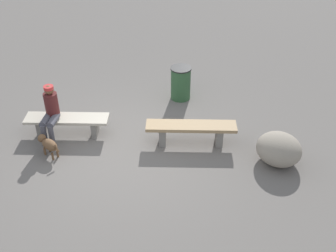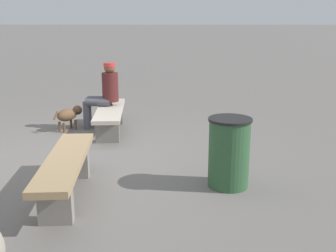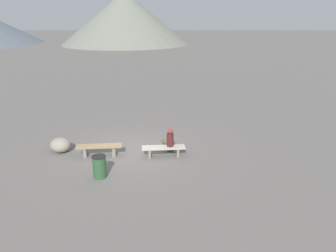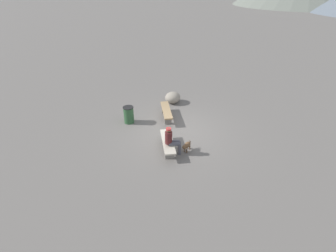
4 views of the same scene
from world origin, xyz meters
TOP-DOWN VIEW (x-y plane):
  - ground at (0.00, 0.00)m, footprint 210.00×210.00m
  - bench_left at (-1.28, -0.37)m, footprint 1.89×0.56m
  - bench_right at (1.38, -0.41)m, footprint 1.80×0.59m
  - seated_person at (1.65, -0.27)m, footprint 0.31×0.63m
  - dog at (1.53, 0.35)m, footprint 0.55×0.43m
  - trash_bin at (-0.90, -2.20)m, footprint 0.51×0.51m
  - boulder at (-3.03, 0.04)m, footprint 1.22×1.21m
  - distant_peak_2 at (-6.62, 51.31)m, footprint 24.25×24.25m

SIDE VIEW (x-z plane):
  - ground at x=0.00m, z-range -0.06..0.00m
  - dog at x=1.53m, z-range 0.07..0.48m
  - boulder at x=-3.03m, z-range 0.00..0.63m
  - bench_right at x=1.38m, z-range 0.10..0.53m
  - bench_left at x=-1.28m, z-range 0.11..0.58m
  - trash_bin at x=-0.90m, z-range 0.00..0.83m
  - seated_person at x=1.65m, z-range 0.07..1.26m
  - distant_peak_2 at x=-6.62m, z-range 0.00..9.55m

